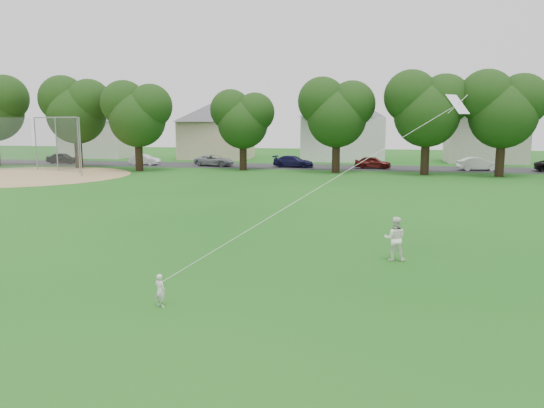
% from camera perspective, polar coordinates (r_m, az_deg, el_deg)
% --- Properties ---
extents(ground, '(160.00, 160.00, 0.00)m').
position_cam_1_polar(ground, '(14.01, -6.03, -10.45)').
color(ground, '#124F13').
rests_on(ground, ground).
extents(street, '(90.00, 7.00, 0.01)m').
position_cam_1_polar(street, '(54.96, 7.06, 3.94)').
color(street, '#2D2D30').
rests_on(street, ground).
extents(dirt_infield, '(18.00, 18.00, 0.02)m').
position_cam_1_polar(dirt_infield, '(50.69, -25.12, 2.78)').
color(dirt_infield, '#9E7F51').
rests_on(dirt_infield, ground).
extents(toddler, '(0.36, 0.30, 0.86)m').
position_cam_1_polar(toddler, '(13.76, -11.94, -9.09)').
color(toddler, silver).
rests_on(toddler, ground).
extents(older_boy, '(0.73, 0.57, 1.49)m').
position_cam_1_polar(older_boy, '(18.23, 13.08, -3.66)').
color(older_boy, white).
rests_on(older_boy, ground).
extents(kite, '(4.35, 3.61, 10.94)m').
position_cam_1_polar(kite, '(15.28, 6.01, 2.33)').
color(kite, white).
rests_on(kite, ground).
extents(baseball_backstop, '(10.91, 4.87, 5.03)m').
position_cam_1_polar(baseball_backstop, '(53.63, -22.63, 5.91)').
color(baseball_backstop, gray).
rests_on(baseball_backstop, ground).
extents(tree_row, '(81.01, 8.20, 10.10)m').
position_cam_1_polar(tree_row, '(48.83, 9.36, 10.52)').
color(tree_row, black).
rests_on(tree_row, ground).
extents(parked_cars, '(55.12, 2.43, 1.27)m').
position_cam_1_polar(parked_cars, '(54.19, 4.01, 4.56)').
color(parked_cars, black).
rests_on(parked_cars, ground).
extents(house_row, '(76.92, 13.95, 10.42)m').
position_cam_1_polar(house_row, '(64.65, 9.57, 8.86)').
color(house_row, beige).
rests_on(house_row, ground).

